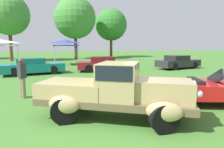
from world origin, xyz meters
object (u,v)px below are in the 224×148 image
(neighbor_convertible, at_px, (210,89))
(show_car_charcoal, at_px, (178,62))
(spectator_near_truck, at_px, (22,76))
(show_car_burgundy, at_px, (104,64))
(canopy_tent_center_field, at_px, (66,42))
(show_car_teal, at_px, (33,66))
(canopy_tent_left_field, at_px, (1,42))
(feature_pickup_truck, at_px, (116,91))

(neighbor_convertible, xyz_separation_m, show_car_charcoal, (5.04, 10.20, 0.02))
(show_car_charcoal, bearing_deg, spectator_near_truck, -147.88)
(spectator_near_truck, bearing_deg, show_car_burgundy, 55.65)
(show_car_charcoal, xyz_separation_m, canopy_tent_center_field, (-9.83, 5.98, 1.82))
(show_car_teal, bearing_deg, canopy_tent_left_field, 117.46)
(show_car_teal, height_order, spectator_near_truck, spectator_near_truck)
(show_car_teal, xyz_separation_m, canopy_tent_left_field, (-3.83, 7.36, 1.82))
(feature_pickup_truck, relative_size, spectator_near_truck, 2.79)
(feature_pickup_truck, bearing_deg, show_car_burgundy, 79.72)
(show_car_burgundy, bearing_deg, spectator_near_truck, -124.35)
(canopy_tent_left_field, bearing_deg, show_car_teal, -62.54)
(show_car_burgundy, height_order, canopy_tent_center_field, canopy_tent_center_field)
(neighbor_convertible, xyz_separation_m, show_car_teal, (-7.43, 9.71, 0.02))
(canopy_tent_center_field, bearing_deg, neighbor_convertible, -73.50)
(spectator_near_truck, bearing_deg, neighbor_convertible, -20.89)
(spectator_near_truck, relative_size, canopy_tent_center_field, 0.62)
(canopy_tent_left_field, bearing_deg, spectator_near_truck, -73.45)
(neighbor_convertible, relative_size, canopy_tent_left_field, 1.64)
(neighbor_convertible, height_order, canopy_tent_center_field, canopy_tent_center_field)
(show_car_charcoal, xyz_separation_m, spectator_near_truck, (-12.00, -7.54, 0.31))
(show_car_teal, bearing_deg, neighbor_convertible, -52.60)
(show_car_charcoal, relative_size, canopy_tent_left_field, 1.52)
(show_car_teal, distance_m, spectator_near_truck, 7.07)
(neighbor_convertible, relative_size, show_car_charcoal, 1.08)
(show_car_burgundy, relative_size, canopy_tent_center_field, 1.68)
(feature_pickup_truck, distance_m, canopy_tent_left_field, 19.24)
(show_car_burgundy, bearing_deg, neighbor_convertible, -79.28)
(feature_pickup_truck, height_order, canopy_tent_center_field, canopy_tent_center_field)
(show_car_charcoal, height_order, spectator_near_truck, spectator_near_truck)
(spectator_near_truck, height_order, canopy_tent_center_field, canopy_tent_center_field)
(canopy_tent_center_field, bearing_deg, show_car_charcoal, -31.33)
(show_car_burgundy, distance_m, spectator_near_truck, 8.98)
(feature_pickup_truck, relative_size, show_car_teal, 1.01)
(show_car_burgundy, bearing_deg, canopy_tent_left_field, 143.13)
(show_car_teal, distance_m, show_car_burgundy, 5.53)
(spectator_near_truck, bearing_deg, feature_pickup_truck, -46.36)
(feature_pickup_truck, bearing_deg, show_car_teal, 109.13)
(neighbor_convertible, relative_size, canopy_tent_center_field, 1.76)
(canopy_tent_center_field, bearing_deg, feature_pickup_truck, -86.76)
(canopy_tent_left_field, distance_m, canopy_tent_center_field, 6.52)
(feature_pickup_truck, height_order, show_car_charcoal, feature_pickup_truck)
(show_car_teal, height_order, show_car_charcoal, same)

